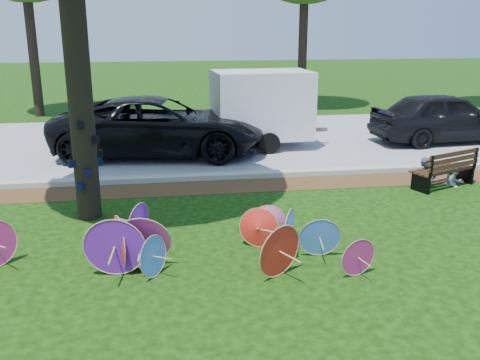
# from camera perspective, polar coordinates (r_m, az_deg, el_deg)

# --- Properties ---
(ground) EXTENTS (90.00, 90.00, 0.00)m
(ground) POSITION_cam_1_polar(r_m,az_deg,el_deg) (7.65, -1.51, -10.89)
(ground) COLOR black
(ground) RESTS_ON ground
(mulch_strip) EXTENTS (90.00, 1.00, 0.01)m
(mulch_strip) POSITION_cam_1_polar(r_m,az_deg,el_deg) (11.81, -4.21, -0.86)
(mulch_strip) COLOR #472D16
(mulch_strip) RESTS_ON ground
(curb) EXTENTS (90.00, 0.30, 0.12)m
(curb) POSITION_cam_1_polar(r_m,az_deg,el_deg) (12.46, -4.46, 0.33)
(curb) COLOR #B7B5AD
(curb) RESTS_ON ground
(street) EXTENTS (90.00, 8.00, 0.01)m
(street) POSITION_cam_1_polar(r_m,az_deg,el_deg) (16.49, -5.53, 4.11)
(street) COLOR gray
(street) RESTS_ON ground
(parasol_pile) EXTENTS (5.88, 2.12, 0.91)m
(parasol_pile) POSITION_cam_1_polar(r_m,az_deg,el_deg) (8.09, -5.63, -6.36)
(parasol_pile) COLOR red
(parasol_pile) RESTS_ON ground
(black_van) EXTENTS (5.99, 3.34, 1.58)m
(black_van) POSITION_cam_1_polar(r_m,az_deg,el_deg) (14.76, -8.64, 5.66)
(black_van) COLOR black
(black_van) RESTS_ON ground
(dark_pickup) EXTENTS (4.57, 2.13, 1.51)m
(dark_pickup) POSITION_cam_1_polar(r_m,az_deg,el_deg) (17.40, 20.98, 6.27)
(dark_pickup) COLOR black
(dark_pickup) RESTS_ON ground
(cargo_trailer) EXTENTS (2.80, 1.87, 2.50)m
(cargo_trailer) POSITION_cam_1_polar(r_m,az_deg,el_deg) (15.47, 2.35, 8.04)
(cargo_trailer) COLOR silver
(cargo_trailer) RESTS_ON ground
(park_bench) EXTENTS (1.72, 1.17, 0.84)m
(park_bench) POSITION_cam_1_polar(r_m,az_deg,el_deg) (12.63, 20.78, 1.19)
(park_bench) COLOR black
(park_bench) RESTS_ON ground
(person_left) EXTENTS (0.50, 0.36, 1.28)m
(person_left) POSITION_cam_1_polar(r_m,az_deg,el_deg) (12.45, 19.36, 2.17)
(person_left) COLOR #343B47
(person_left) RESTS_ON ground
(person_right) EXTENTS (0.58, 0.51, 1.03)m
(person_right) POSITION_cam_1_polar(r_m,az_deg,el_deg) (12.82, 22.09, 1.71)
(person_right) COLOR #B0B0BA
(person_right) RESTS_ON ground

